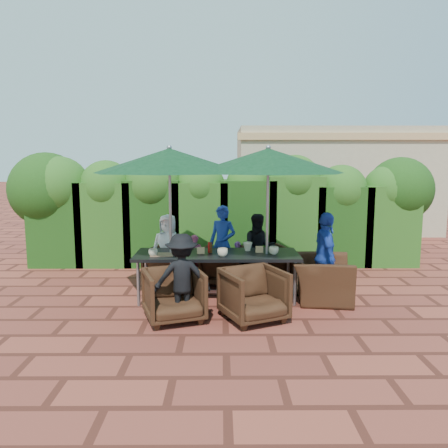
{
  "coord_description": "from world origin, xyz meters",
  "views": [
    {
      "loc": [
        -0.06,
        -7.0,
        2.22
      ],
      "look_at": [
        -0.01,
        0.4,
        1.14
      ],
      "focal_mm": 35.0,
      "sensor_mm": 36.0,
      "label": 1
    }
  ],
  "objects_px": {
    "chair_far_mid": "(222,264)",
    "chair_near_left": "(174,293)",
    "umbrella_left": "(169,161)",
    "chair_end_right": "(322,272)",
    "chair_far_right": "(266,263)",
    "chair_near_right": "(254,292)",
    "chair_far_left": "(168,264)",
    "dining_table": "(217,258)",
    "umbrella_right": "(268,161)"
  },
  "relations": [
    {
      "from": "dining_table",
      "to": "chair_far_left",
      "type": "bearing_deg",
      "value": 135.37
    },
    {
      "from": "chair_near_left",
      "to": "chair_near_right",
      "type": "height_order",
      "value": "chair_near_right"
    },
    {
      "from": "dining_table",
      "to": "chair_near_right",
      "type": "relative_size",
      "value": 3.23
    },
    {
      "from": "umbrella_left",
      "to": "chair_end_right",
      "type": "relative_size",
      "value": 2.34
    },
    {
      "from": "dining_table",
      "to": "chair_near_left",
      "type": "bearing_deg",
      "value": -121.44
    },
    {
      "from": "umbrella_right",
      "to": "chair_end_right",
      "type": "xyz_separation_m",
      "value": [
        0.88,
        -0.03,
        -1.75
      ]
    },
    {
      "from": "dining_table",
      "to": "umbrella_left",
      "type": "bearing_deg",
      "value": -178.9
    },
    {
      "from": "chair_far_right",
      "to": "chair_far_mid",
      "type": "bearing_deg",
      "value": -16.67
    },
    {
      "from": "chair_far_mid",
      "to": "chair_end_right",
      "type": "relative_size",
      "value": 0.7
    },
    {
      "from": "umbrella_right",
      "to": "chair_far_mid",
      "type": "xyz_separation_m",
      "value": [
        -0.72,
        0.88,
        -1.84
      ]
    },
    {
      "from": "chair_far_left",
      "to": "chair_far_right",
      "type": "distance_m",
      "value": 1.79
    },
    {
      "from": "chair_far_right",
      "to": "chair_end_right",
      "type": "height_order",
      "value": "chair_end_right"
    },
    {
      "from": "dining_table",
      "to": "chair_end_right",
      "type": "distance_m",
      "value": 1.69
    },
    {
      "from": "chair_near_left",
      "to": "chair_near_right",
      "type": "relative_size",
      "value": 0.99
    },
    {
      "from": "chair_far_left",
      "to": "chair_near_right",
      "type": "bearing_deg",
      "value": 144.42
    },
    {
      "from": "chair_far_left",
      "to": "chair_end_right",
      "type": "bearing_deg",
      "value": 176.66
    },
    {
      "from": "chair_far_mid",
      "to": "chair_near_left",
      "type": "xyz_separation_m",
      "value": [
        -0.67,
        -1.82,
        0.03
      ]
    },
    {
      "from": "dining_table",
      "to": "chair_far_right",
      "type": "xyz_separation_m",
      "value": [
        0.88,
        0.85,
        -0.29
      ]
    },
    {
      "from": "umbrella_left",
      "to": "umbrella_right",
      "type": "height_order",
      "value": "same"
    },
    {
      "from": "chair_near_right",
      "to": "chair_far_mid",
      "type": "bearing_deg",
      "value": 79.3
    },
    {
      "from": "chair_far_right",
      "to": "chair_near_left",
      "type": "bearing_deg",
      "value": 34.65
    },
    {
      "from": "chair_far_left",
      "to": "chair_near_left",
      "type": "xyz_separation_m",
      "value": [
        0.32,
        -1.86,
        0.03
      ]
    },
    {
      "from": "chair_near_left",
      "to": "chair_end_right",
      "type": "height_order",
      "value": "chair_end_right"
    },
    {
      "from": "chair_near_left",
      "to": "chair_near_right",
      "type": "bearing_deg",
      "value": -19.15
    },
    {
      "from": "dining_table",
      "to": "chair_far_right",
      "type": "bearing_deg",
      "value": 43.9
    },
    {
      "from": "umbrella_left",
      "to": "chair_near_right",
      "type": "bearing_deg",
      "value": -37.3
    },
    {
      "from": "chair_far_mid",
      "to": "chair_end_right",
      "type": "xyz_separation_m",
      "value": [
        1.59,
        -0.91,
        0.09
      ]
    },
    {
      "from": "chair_far_right",
      "to": "chair_end_right",
      "type": "xyz_separation_m",
      "value": [
        0.8,
        -0.91,
        0.08
      ]
    },
    {
      "from": "dining_table",
      "to": "umbrella_left",
      "type": "distance_m",
      "value": 1.7
    },
    {
      "from": "chair_far_right",
      "to": "chair_near_right",
      "type": "xyz_separation_m",
      "value": [
        -0.36,
        -1.82,
        0.02
      ]
    },
    {
      "from": "chair_near_left",
      "to": "chair_far_right",
      "type": "bearing_deg",
      "value": 31.98
    },
    {
      "from": "chair_far_mid",
      "to": "chair_near_left",
      "type": "height_order",
      "value": "chair_near_left"
    },
    {
      "from": "umbrella_left",
      "to": "chair_far_left",
      "type": "distance_m",
      "value": 2.07
    },
    {
      "from": "umbrella_right",
      "to": "chair_near_left",
      "type": "xyz_separation_m",
      "value": [
        -1.39,
        -0.94,
        -1.81
      ]
    },
    {
      "from": "chair_far_left",
      "to": "chair_end_right",
      "type": "height_order",
      "value": "chair_end_right"
    },
    {
      "from": "umbrella_left",
      "to": "chair_far_mid",
      "type": "xyz_separation_m",
      "value": [
        0.81,
        0.87,
        -1.84
      ]
    },
    {
      "from": "umbrella_left",
      "to": "chair_far_mid",
      "type": "height_order",
      "value": "umbrella_left"
    },
    {
      "from": "umbrella_right",
      "to": "chair_end_right",
      "type": "relative_size",
      "value": 2.34
    },
    {
      "from": "umbrella_right",
      "to": "dining_table",
      "type": "bearing_deg",
      "value": 178.03
    },
    {
      "from": "umbrella_right",
      "to": "chair_far_right",
      "type": "height_order",
      "value": "umbrella_right"
    },
    {
      "from": "umbrella_left",
      "to": "chair_near_right",
      "type": "relative_size",
      "value": 3.05
    },
    {
      "from": "dining_table",
      "to": "chair_far_mid",
      "type": "xyz_separation_m",
      "value": [
        0.08,
        0.85,
        -0.31
      ]
    },
    {
      "from": "dining_table",
      "to": "chair_end_right",
      "type": "xyz_separation_m",
      "value": [
        1.68,
        -0.06,
        -0.22
      ]
    },
    {
      "from": "chair_end_right",
      "to": "chair_near_right",
      "type": "bearing_deg",
      "value": 136.23
    },
    {
      "from": "umbrella_right",
      "to": "chair_far_left",
      "type": "distance_m",
      "value": 2.68
    },
    {
      "from": "umbrella_right",
      "to": "chair_near_left",
      "type": "height_order",
      "value": "umbrella_right"
    },
    {
      "from": "chair_far_right",
      "to": "chair_near_right",
      "type": "height_order",
      "value": "chair_near_right"
    },
    {
      "from": "chair_far_right",
      "to": "chair_near_left",
      "type": "relative_size",
      "value": 0.96
    },
    {
      "from": "umbrella_left",
      "to": "chair_near_left",
      "type": "height_order",
      "value": "umbrella_left"
    },
    {
      "from": "chair_far_mid",
      "to": "chair_near_right",
      "type": "bearing_deg",
      "value": 114.49
    }
  ]
}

